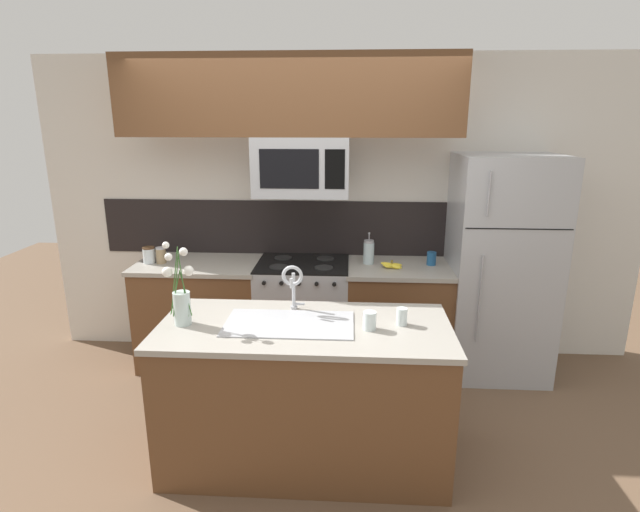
% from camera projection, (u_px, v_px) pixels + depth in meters
% --- Properties ---
extents(ground_plane, '(10.00, 10.00, 0.00)m').
position_uv_depth(ground_plane, '(292.00, 423.00, 3.53)').
color(ground_plane, brown).
extents(rear_partition, '(5.20, 0.10, 2.60)m').
position_uv_depth(rear_partition, '(340.00, 210.00, 4.39)').
color(rear_partition, silver).
rests_on(rear_partition, ground).
extents(splash_band, '(3.62, 0.01, 0.48)m').
position_uv_depth(splash_band, '(306.00, 228.00, 4.40)').
color(splash_band, black).
rests_on(splash_band, rear_partition).
extents(back_counter_left, '(1.04, 0.65, 0.91)m').
position_uv_depth(back_counter_left, '(202.00, 313.00, 4.33)').
color(back_counter_left, brown).
rests_on(back_counter_left, ground).
extents(back_counter_right, '(0.87, 0.65, 0.91)m').
position_uv_depth(back_counter_right, '(397.00, 317.00, 4.23)').
color(back_counter_right, brown).
rests_on(back_counter_right, ground).
extents(stove_range, '(0.76, 0.64, 0.93)m').
position_uv_depth(stove_range, '(303.00, 314.00, 4.27)').
color(stove_range, '#A8AAAF').
rests_on(stove_range, ground).
extents(microwave, '(0.74, 0.40, 0.46)m').
position_uv_depth(microwave, '(302.00, 167.00, 3.91)').
color(microwave, '#A8AAAF').
extents(upper_cabinet_band, '(2.61, 0.34, 0.60)m').
position_uv_depth(upper_cabinet_band, '(289.00, 96.00, 3.75)').
color(upper_cabinet_band, brown).
extents(refrigerator, '(0.80, 0.74, 1.82)m').
position_uv_depth(refrigerator, '(500.00, 267.00, 4.07)').
color(refrigerator, '#A8AAAF').
rests_on(refrigerator, ground).
extents(storage_jar_tall, '(0.10, 0.10, 0.14)m').
position_uv_depth(storage_jar_tall, '(149.00, 255.00, 4.17)').
color(storage_jar_tall, silver).
rests_on(storage_jar_tall, back_counter_left).
extents(storage_jar_medium, '(0.08, 0.08, 0.14)m').
position_uv_depth(storage_jar_medium, '(161.00, 255.00, 4.17)').
color(storage_jar_medium, '#997F5B').
rests_on(storage_jar_medium, back_counter_left).
extents(banana_bunch, '(0.19, 0.13, 0.08)m').
position_uv_depth(banana_bunch, '(392.00, 265.00, 4.04)').
color(banana_bunch, yellow).
rests_on(banana_bunch, back_counter_right).
extents(french_press, '(0.09, 0.09, 0.27)m').
position_uv_depth(french_press, '(369.00, 252.00, 4.15)').
color(french_press, silver).
rests_on(french_press, back_counter_right).
extents(coffee_tin, '(0.08, 0.08, 0.11)m').
position_uv_depth(coffee_tin, '(431.00, 258.00, 4.12)').
color(coffee_tin, '#1E5184').
rests_on(coffee_tin, back_counter_right).
extents(island_counter, '(1.73, 0.78, 0.91)m').
position_uv_depth(island_counter, '(305.00, 393.00, 3.06)').
color(island_counter, brown).
rests_on(island_counter, ground).
extents(kitchen_sink, '(0.76, 0.42, 0.16)m').
position_uv_depth(kitchen_sink, '(289.00, 335.00, 2.97)').
color(kitchen_sink, '#ADAFB5').
rests_on(kitchen_sink, island_counter).
extents(sink_faucet, '(0.14, 0.14, 0.31)m').
position_uv_depth(sink_faucet, '(293.00, 282.00, 3.09)').
color(sink_faucet, '#B7BABF').
rests_on(sink_faucet, island_counter).
extents(drinking_glass, '(0.08, 0.08, 0.11)m').
position_uv_depth(drinking_glass, '(370.00, 321.00, 2.86)').
color(drinking_glass, silver).
rests_on(drinking_glass, island_counter).
extents(spare_glass, '(0.06, 0.06, 0.10)m').
position_uv_depth(spare_glass, '(402.00, 317.00, 2.93)').
color(spare_glass, silver).
rests_on(spare_glass, island_counter).
extents(flower_vase, '(0.19, 0.11, 0.50)m').
position_uv_depth(flower_vase, '(181.00, 301.00, 2.91)').
color(flower_vase, silver).
rests_on(flower_vase, island_counter).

